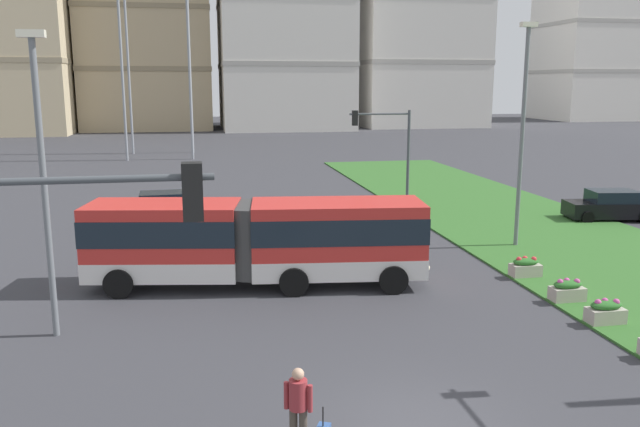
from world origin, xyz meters
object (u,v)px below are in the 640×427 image
Objects in this scene: car_black_sedan at (610,206)px; flower_planter_2 at (567,290)px; articulated_bus at (257,240)px; car_silver_hatch at (166,208)px; flower_planter_3 at (526,267)px; traffic_light_far_right at (389,143)px; pedestrian_crossing at (298,404)px; streetlight_left at (43,174)px; flower_planter_1 at (606,311)px; traffic_light_near_left at (49,305)px; apartment_tower_east at (604,3)px; streetlight_median at (523,127)px.

car_black_sedan is 14.93m from flower_planter_2.
car_silver_hatch is at bearing 107.56° from articulated_bus.
traffic_light_far_right reaches higher than flower_planter_3.
articulated_bus is 2.71× the size of car_silver_hatch.
streetlight_left reaches higher than pedestrian_crossing.
flower_planter_1 is at bearing -124.74° from car_black_sedan.
streetlight_left is at bearing -155.77° from car_black_sedan.
articulated_bus reaches higher than pedestrian_crossing.
articulated_bus is 12.13m from car_silver_hatch.
streetlight_left is (-14.40, -15.35, 0.78)m from traffic_light_far_right.
streetlight_left reaches higher than flower_planter_2.
flower_planter_1 is 4.85m from flower_planter_3.
traffic_light_far_right is 0.67× the size of streetlight_left.
streetlight_left is at bearing 172.14° from flower_planter_1.
pedestrian_crossing is 0.29× the size of traffic_light_near_left.
car_silver_hatch is 0.10× the size of apartment_tower_east.
articulated_bus is 10.96× the size of flower_planter_3.
flower_planter_3 is 0.02× the size of apartment_tower_east.
car_silver_hatch reaches higher than flower_planter_3.
traffic_light_far_right is (-1.52, 17.54, 3.47)m from flower_planter_1.
flower_planter_1 is 123.00m from apartment_tower_east.
traffic_light_near_left is 9.89m from streetlight_left.
streetlight_left is (-5.90, 7.18, 3.67)m from pedestrian_crossing.
traffic_light_near_left is 1.07× the size of traffic_light_far_right.
pedestrian_crossing is 0.31× the size of traffic_light_far_right.
traffic_light_far_right reaches higher than pedestrian_crossing.
streetlight_median reaches higher than flower_planter_2.
streetlight_median is (11.71, 3.48, 3.57)m from articulated_bus.
pedestrian_crossing is at bearing -110.70° from traffic_light_far_right.
traffic_light_far_right is (12.31, 25.00, -0.23)m from traffic_light_near_left.
flower_planter_2 is at bearing 90.00° from flower_planter_1.
apartment_tower_east is (67.70, 83.80, 18.39)m from traffic_light_far_right.
flower_planter_1 is at bearing -85.05° from traffic_light_far_right.
streetlight_median is (3.42, -8.26, 1.34)m from traffic_light_far_right.
streetlight_median is (1.90, 9.29, 4.80)m from flower_planter_1.
traffic_light_near_left is at bearing -77.76° from streetlight_left.
car_silver_hatch is 4.05× the size of flower_planter_1.
traffic_light_far_right is at bearing 160.25° from car_black_sedan.
flower_planter_3 is at bearing -83.18° from traffic_light_far_right.
streetlight_left is (-15.92, -2.65, 4.24)m from flower_planter_3.
car_black_sedan reaches higher than flower_planter_2.
flower_planter_1 is (13.46, -17.34, -0.33)m from car_silver_hatch.
car_black_sedan is at bearing -9.26° from car_silver_hatch.
pedestrian_crossing is 5.51m from traffic_light_near_left.
traffic_light_far_right is (8.29, 11.74, 2.24)m from articulated_bus.
streetlight_median is at bearing -27.68° from car_silver_hatch.
traffic_light_near_left is 0.63× the size of streetlight_median.
car_black_sedan is at bearing 50.76° from flower_planter_2.
articulated_bus reaches higher than car_black_sedan.
pedestrian_crossing is at bearing -135.58° from flower_planter_3.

